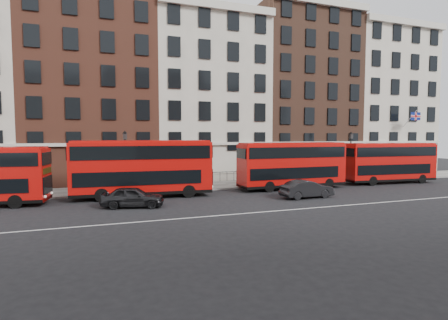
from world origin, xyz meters
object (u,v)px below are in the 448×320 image
object	(u,v)px
car_rear	(133,197)
car_front	(307,189)
traffic_light	(427,158)
bus_c	(292,164)
bus_b	(142,167)
bus_d	(389,162)

from	to	relation	value
car_rear	car_front	distance (m)	13.69
car_rear	traffic_light	distance (m)	34.78
bus_c	car_rear	world-z (taller)	bus_c
bus_c	car_front	size ratio (longest dim) A/B	2.38
bus_b	car_rear	bearing A→B (deg)	-102.63
bus_c	traffic_light	distance (m)	19.38
bus_d	traffic_light	xyz separation A→B (m)	(7.55, 1.82, 0.16)
bus_b	car_front	size ratio (longest dim) A/B	2.56
bus_c	bus_d	xyz separation A→B (m)	(11.74, 0.00, -0.07)
car_front	car_rear	bearing A→B (deg)	84.13
car_front	bus_c	bearing A→B (deg)	-18.27
bus_b	bus_c	size ratio (longest dim) A/B	1.07
car_rear	car_front	bearing A→B (deg)	-79.08
bus_d	bus_c	bearing A→B (deg)	-176.11
bus_c	car_rear	size ratio (longest dim) A/B	2.42
traffic_light	bus_d	bearing A→B (deg)	-166.47
car_rear	bus_d	bearing A→B (deg)	-67.43
bus_c	bus_d	distance (m)	11.74
bus_b	car_front	xyz separation A→B (m)	(12.54, -4.66, -1.78)
car_front	bus_d	bearing A→B (deg)	-72.73
bus_c	traffic_light	xyz separation A→B (m)	(19.29, 1.82, 0.09)
car_front	traffic_light	distance (m)	21.68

